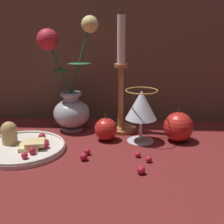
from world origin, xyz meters
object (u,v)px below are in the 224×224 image
object	(u,v)px
wine_glass	(141,107)
apple_beside_vase	(178,127)
plate_with_pastries	(21,145)
vase	(69,95)
candlestick	(121,90)
apple_near_glass	(106,129)

from	to	relation	value
wine_glass	apple_beside_vase	distance (m)	0.12
plate_with_pastries	vase	bearing A→B (deg)	58.70
vase	wine_glass	bearing A→B (deg)	-21.50
apple_beside_vase	wine_glass	bearing A→B (deg)	-175.25
plate_with_pastries	wine_glass	world-z (taller)	wine_glass
vase	wine_glass	distance (m)	0.23
candlestick	apple_beside_vase	bearing A→B (deg)	-26.18
vase	apple_near_glass	size ratio (longest dim) A/B	4.46
vase	candlestick	bearing A→B (deg)	1.83
plate_with_pastries	apple_near_glass	distance (m)	0.23
wine_glass	candlestick	bearing A→B (deg)	123.22
candlestick	wine_glass	bearing A→B (deg)	-56.78
plate_with_pastries	wine_glass	distance (m)	0.34
vase	plate_with_pastries	world-z (taller)	vase
candlestick	apple_beside_vase	distance (m)	0.20
apple_beside_vase	apple_near_glass	xyz separation A→B (m)	(-0.20, -0.00, -0.01)
vase	candlestick	size ratio (longest dim) A/B	0.97
plate_with_pastries	apple_near_glass	bearing A→B (deg)	21.34
plate_with_pastries	apple_beside_vase	distance (m)	0.43
wine_glass	apple_near_glass	distance (m)	0.12
vase	plate_with_pastries	size ratio (longest dim) A/B	1.51
plate_with_pastries	candlestick	size ratio (longest dim) A/B	0.64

